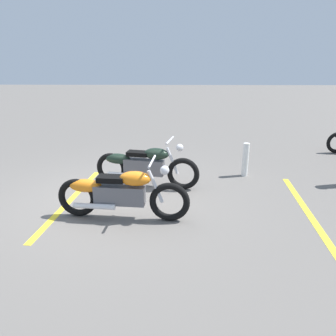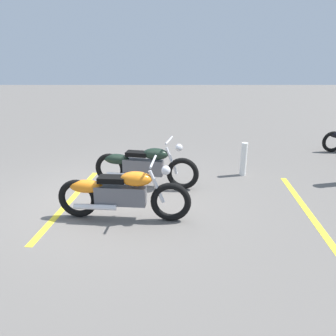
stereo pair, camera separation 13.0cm
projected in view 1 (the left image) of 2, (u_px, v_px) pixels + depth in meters
The scene contains 6 objects.
ground_plane at pixel (107, 200), 6.16m from camera, with size 60.00×60.00×0.00m, color #66605B.
motorcycle_bright_foreground at pixel (119, 193), 5.30m from camera, with size 2.23×0.62×1.04m.
motorcycle_dark_foreground at pixel (144, 165), 6.70m from camera, with size 2.21×0.71×1.04m.
bollard_post at pixel (245, 160), 7.32m from camera, with size 0.14×0.14×0.77m, color white.
parking_stripe_near at pixel (71, 200), 6.14m from camera, with size 3.20×0.12×0.01m, color yellow.
parking_stripe_mid at pixel (307, 211), 5.71m from camera, with size 3.20×0.12×0.01m, color yellow.
Camera 1 is at (1.29, -5.61, 2.54)m, focal length 34.47 mm.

